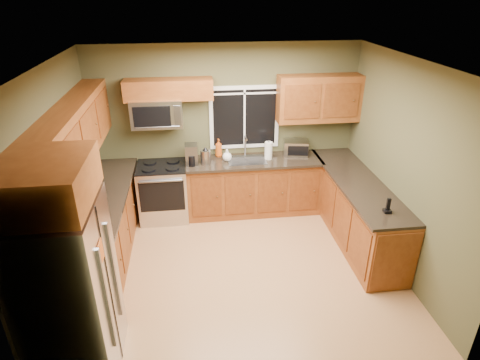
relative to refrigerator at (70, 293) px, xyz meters
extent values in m
plane|color=#B17C4D|center=(1.74, 1.30, -0.90)|extent=(4.20, 4.20, 0.00)
plane|color=white|center=(1.74, 1.30, 1.80)|extent=(4.20, 4.20, 0.00)
plane|color=#4C4B2D|center=(1.74, 3.10, 0.45)|extent=(4.20, 0.00, 4.20)
plane|color=#4C4B2D|center=(1.74, -0.50, 0.45)|extent=(4.20, 0.00, 4.20)
plane|color=#4C4B2D|center=(-0.36, 1.30, 0.45)|extent=(0.00, 3.60, 3.60)
plane|color=#4C4B2D|center=(3.84, 1.30, 0.45)|extent=(0.00, 3.60, 3.60)
cube|color=white|center=(2.04, 3.09, 0.65)|extent=(1.12, 0.03, 1.02)
cube|color=black|center=(2.04, 3.08, 0.65)|extent=(1.00, 0.01, 0.90)
cube|color=white|center=(2.04, 3.07, 0.65)|extent=(0.03, 0.01, 0.90)
cube|color=white|center=(2.04, 3.07, 1.04)|extent=(1.00, 0.01, 0.03)
cube|color=brown|center=(-0.06, 1.78, -0.45)|extent=(0.60, 2.65, 0.90)
cube|color=black|center=(-0.04, 1.78, 0.02)|extent=(0.65, 2.65, 0.04)
cube|color=brown|center=(2.15, 2.80, -0.45)|extent=(2.17, 0.60, 0.90)
cube|color=black|center=(2.15, 2.78, 0.02)|extent=(2.17, 0.65, 0.04)
cube|color=brown|center=(3.54, 1.85, -0.45)|extent=(0.60, 2.50, 0.90)
cube|color=brown|center=(3.54, 0.59, -0.45)|extent=(0.56, 0.02, 0.82)
cube|color=black|center=(3.51, 1.85, 0.02)|extent=(0.65, 2.50, 0.04)
cube|color=brown|center=(-0.20, 1.78, 0.96)|extent=(0.33, 2.65, 0.72)
cube|color=brown|center=(0.89, 2.94, 1.17)|extent=(1.30, 0.33, 0.30)
cube|color=brown|center=(3.19, 2.94, 0.96)|extent=(1.30, 0.33, 0.72)
cube|color=brown|center=(0.00, 0.00, 1.13)|extent=(0.72, 0.90, 0.38)
cube|color=#B7B7BC|center=(0.00, 0.00, 0.00)|extent=(0.72, 0.90, 1.80)
cube|color=slate|center=(0.37, -0.20, 0.05)|extent=(0.03, 0.04, 1.10)
cube|color=slate|center=(0.37, 0.20, 0.05)|extent=(0.03, 0.04, 1.10)
cube|color=black|center=(0.36, 0.00, 0.00)|extent=(0.01, 0.02, 1.78)
cube|color=#CD5213|center=(0.37, -0.10, 0.50)|extent=(0.01, 0.14, 0.20)
cube|color=#B7B7BC|center=(0.69, 2.78, -0.45)|extent=(0.76, 0.65, 0.90)
cube|color=black|center=(0.69, 2.78, 0.00)|extent=(0.76, 0.64, 0.03)
cube|color=black|center=(0.69, 2.45, -0.35)|extent=(0.68, 0.02, 0.50)
cylinder|color=slate|center=(0.69, 2.43, -0.08)|extent=(0.64, 0.04, 0.04)
cylinder|color=black|center=(0.51, 2.64, 0.03)|extent=(0.20, 0.20, 0.01)
cylinder|color=black|center=(0.87, 2.64, 0.03)|extent=(0.20, 0.20, 0.01)
cylinder|color=black|center=(0.51, 2.92, 0.03)|extent=(0.20, 0.20, 0.01)
cylinder|color=black|center=(0.87, 2.92, 0.03)|extent=(0.20, 0.20, 0.01)
cube|color=#B7B7BC|center=(0.69, 2.91, 0.83)|extent=(0.76, 0.38, 0.42)
cube|color=black|center=(0.63, 2.72, 0.83)|extent=(0.54, 0.01, 0.30)
cube|color=slate|center=(1.00, 2.72, 0.83)|extent=(0.10, 0.01, 0.30)
cylinder|color=slate|center=(0.69, 2.70, 0.67)|extent=(0.66, 0.02, 0.02)
cube|color=slate|center=(2.04, 2.78, 0.03)|extent=(0.60, 0.42, 0.02)
cylinder|color=#B7B7BC|center=(2.04, 2.98, 0.21)|extent=(0.03, 0.03, 0.34)
cylinder|color=#B7B7BC|center=(2.04, 2.90, 0.37)|extent=(0.03, 0.18, 0.03)
cube|color=#B7B7BC|center=(2.87, 2.92, 0.16)|extent=(0.43, 0.35, 0.24)
cube|color=black|center=(2.87, 2.77, 0.16)|extent=(0.32, 0.07, 0.16)
cube|color=slate|center=(1.17, 2.76, 0.20)|extent=(0.19, 0.23, 0.32)
cylinder|color=black|center=(1.17, 2.67, 0.12)|extent=(0.12, 0.12, 0.17)
cylinder|color=#B7B7BC|center=(1.38, 2.71, 0.15)|extent=(0.19, 0.19, 0.23)
cone|color=black|center=(1.38, 2.71, 0.29)|extent=(0.13, 0.13, 0.06)
cylinder|color=white|center=(2.39, 2.79, 0.18)|extent=(0.16, 0.16, 0.28)
cylinder|color=slate|center=(2.39, 2.79, 0.33)|extent=(0.03, 0.03, 0.04)
imported|color=#CD5213|center=(1.61, 2.99, 0.19)|extent=(0.14, 0.14, 0.30)
imported|color=white|center=(1.73, 2.81, 0.13)|extent=(0.17, 0.17, 0.19)
cube|color=black|center=(3.52, 0.95, 0.06)|extent=(0.09, 0.09, 0.04)
cube|color=black|center=(3.52, 0.95, 0.16)|extent=(0.05, 0.03, 0.16)
camera|label=1|loc=(1.20, -3.04, 2.56)|focal=30.00mm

